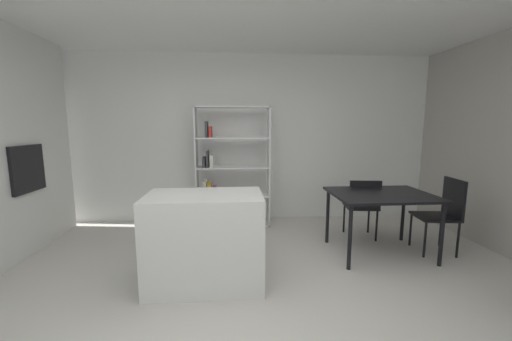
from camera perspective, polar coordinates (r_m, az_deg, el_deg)
ground_plane at (r=2.90m, az=-2.06°, el=-24.67°), size 8.96×8.96×0.00m
back_partition at (r=5.09m, az=-3.37°, el=5.98°), size 6.52×0.06×2.73m
built_in_oven at (r=4.57m, az=-37.02°, el=0.29°), size 0.06×0.57×0.57m
kitchen_island at (r=3.13m, az=-9.52°, el=-12.69°), size 1.13×0.67×0.92m
open_bookshelf at (r=4.76m, az=-5.60°, el=-0.19°), size 1.15×0.31×1.87m
dining_table at (r=4.02m, az=22.43°, el=-4.99°), size 1.18×0.91×0.77m
dining_chair_far at (r=4.48m, az=19.38°, el=-5.82°), size 0.47×0.45×0.85m
dining_chair_window_side at (r=4.47m, az=31.81°, el=-6.22°), size 0.49×0.48×0.94m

